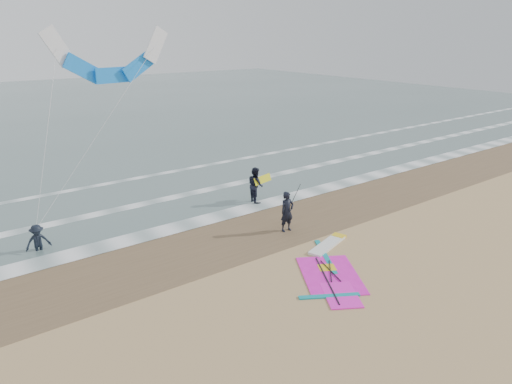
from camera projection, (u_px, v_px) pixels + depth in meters
ground at (368, 276)px, 16.82m from camera, size 120.00×120.00×0.00m
sea_water at (49, 110)px, 53.39m from camera, size 120.00×80.00×0.02m
wet_sand_band at (268, 224)px, 21.39m from camera, size 120.00×5.00×0.01m
foam_waterline at (218, 198)px, 24.77m from camera, size 120.00×9.15×0.02m
windsurf_rig at (331, 266)px, 17.50m from camera, size 4.98×4.71×0.12m
person_standing at (287, 212)px, 20.43m from camera, size 0.70×0.48×1.86m
person_walking at (255, 185)px, 23.99m from camera, size 0.87×1.03×1.90m
person_wading at (37, 234)px, 18.53m from camera, size 0.99×0.57×1.52m
held_pole at (292, 201)px, 20.45m from camera, size 0.17×0.86×1.82m
carried_kiteboard at (263, 179)px, 24.06m from camera, size 1.30×0.51×0.39m
surf_kite at (111, 61)px, 22.74m from camera, size 8.57×4.65×7.93m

